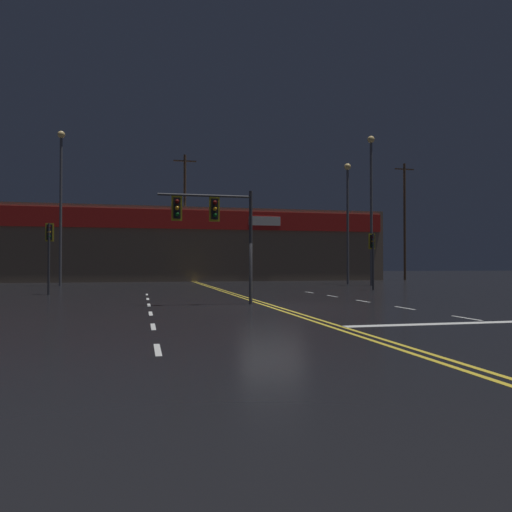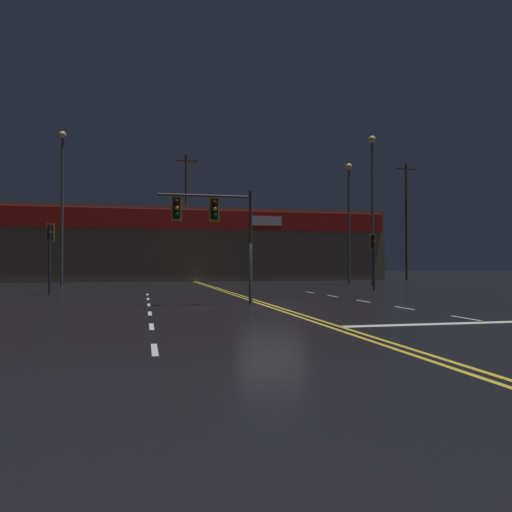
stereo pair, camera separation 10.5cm
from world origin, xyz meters
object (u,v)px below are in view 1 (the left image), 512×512
(traffic_signal_median, at_px, (212,218))
(streetlight_median_approach, at_px, (61,190))
(streetlight_far_left, at_px, (371,193))
(traffic_signal_corner_northwest, at_px, (49,242))
(traffic_signal_corner_northeast, at_px, (372,249))
(streetlight_near_left, at_px, (348,208))

(traffic_signal_median, bearing_deg, streetlight_median_approach, 113.24)
(streetlight_far_left, bearing_deg, traffic_signal_corner_northwest, -162.64)
(traffic_signal_median, relative_size, streetlight_far_left, 0.40)
(traffic_signal_corner_northwest, xyz_separation_m, streetlight_far_left, (22.31, 6.97, 4.40))
(traffic_signal_corner_northeast, bearing_deg, streetlight_median_approach, 151.33)
(traffic_signal_median, relative_size, streetlight_median_approach, 0.39)
(streetlight_near_left, bearing_deg, traffic_signal_corner_northeast, -104.47)
(traffic_signal_corner_northwest, bearing_deg, traffic_signal_corner_northeast, 1.59)
(traffic_signal_corner_northwest, bearing_deg, traffic_signal_median, -49.05)
(traffic_signal_corner_northeast, distance_m, streetlight_near_left, 10.55)
(traffic_signal_corner_northeast, xyz_separation_m, streetlight_far_left, (3.09, 6.44, 4.59))
(traffic_signal_corner_northwest, relative_size, traffic_signal_corner_northeast, 1.07)
(streetlight_median_approach, bearing_deg, traffic_signal_corner_northwest, -84.29)
(traffic_signal_corner_northeast, xyz_separation_m, streetlight_median_approach, (-20.39, 11.15, 4.70))
(streetlight_median_approach, xyz_separation_m, streetlight_far_left, (23.47, -4.71, -0.11))
(traffic_signal_median, bearing_deg, traffic_signal_corner_northeast, 38.76)
(traffic_signal_median, distance_m, traffic_signal_corner_northeast, 14.90)
(traffic_signal_median, relative_size, traffic_signal_corner_northeast, 1.29)
(streetlight_near_left, bearing_deg, streetlight_median_approach, 176.01)
(traffic_signal_corner_northeast, distance_m, streetlight_far_left, 8.49)
(traffic_signal_median, bearing_deg, streetlight_far_left, 47.00)
(traffic_signal_median, height_order, streetlight_far_left, streetlight_far_left)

